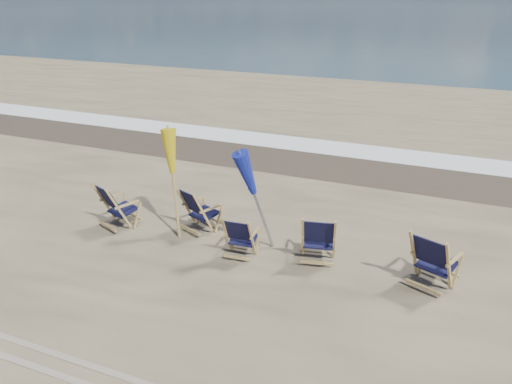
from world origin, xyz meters
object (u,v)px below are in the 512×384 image
beach_chair_0 (119,210)px  beach_chair_2 (252,240)px  beach_chair_4 (448,268)px  umbrella_yellow (172,158)px  umbrella_blue (259,172)px  beach_chair_3 (334,241)px  beach_chair_1 (203,215)px

beach_chair_0 → beach_chair_2: bearing=-158.1°
beach_chair_4 → beach_chair_0: bearing=22.9°
umbrella_yellow → umbrella_blue: 1.79m
beach_chair_2 → beach_chair_3: beach_chair_3 is taller
beach_chair_1 → umbrella_blue: bearing=-162.0°
beach_chair_3 → umbrella_blue: (-1.44, -0.01, 1.11)m
beach_chair_2 → umbrella_blue: bearing=-90.2°
beach_chair_1 → beach_chair_4: (4.58, -0.34, 0.04)m
beach_chair_1 → umbrella_yellow: bearing=29.9°
beach_chair_4 → umbrella_yellow: (-5.15, 0.27, 1.10)m
beach_chair_1 → beach_chair_4: 4.59m
beach_chair_4 → umbrella_blue: 3.53m
beach_chair_0 → beach_chair_2: (2.89, 0.00, -0.07)m
beach_chair_1 → umbrella_blue: umbrella_blue is taller
beach_chair_0 → umbrella_blue: umbrella_blue is taller
beach_chair_0 → umbrella_blue: (2.86, 0.40, 1.09)m
beach_chair_2 → beach_chair_4: (3.32, 0.16, 0.10)m
beach_chair_2 → beach_chair_4: bearing=178.6°
beach_chair_4 → beach_chair_2: bearing=24.1°
beach_chair_0 → beach_chair_3: (4.30, 0.41, -0.02)m
beach_chair_4 → umbrella_yellow: size_ratio=0.50×
umbrella_yellow → umbrella_blue: (1.79, -0.02, -0.02)m
beach_chair_1 → beach_chair_4: size_ratio=0.93×
beach_chair_4 → umbrella_blue: bearing=17.2°
umbrella_yellow → umbrella_blue: umbrella_yellow is taller
beach_chair_0 → beach_chair_3: size_ratio=1.03×
beach_chair_3 → umbrella_blue: 1.82m
beach_chair_0 → beach_chair_2: size_ratio=1.17×
beach_chair_3 → beach_chair_0: bearing=-6.7°
beach_chair_4 → umbrella_yellow: bearing=18.4°
beach_chair_0 → umbrella_yellow: (1.07, 0.43, 1.12)m
beach_chair_2 → beach_chair_4: beach_chair_4 is taller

